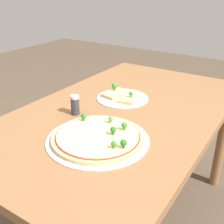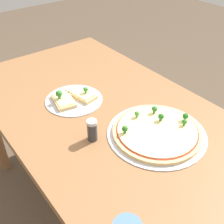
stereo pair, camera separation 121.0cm
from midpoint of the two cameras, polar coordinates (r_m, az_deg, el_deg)
ground_plane at (r=1.63m, az=21.14°, el=-32.71°), size 8.00×8.00×0.00m
dining_table at (r=1.17m, az=26.06°, el=-15.67°), size 1.40×0.83×0.71m
pizza_tray_whole at (r=0.90m, az=28.54°, el=-22.64°), size 0.39×0.39×0.06m
pizza_tray_slice at (r=1.22m, az=24.41°, el=-7.97°), size 0.26×0.26×0.06m
condiment_shaker at (r=0.98m, az=17.22°, el=-12.87°), size 0.04×0.04×0.09m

